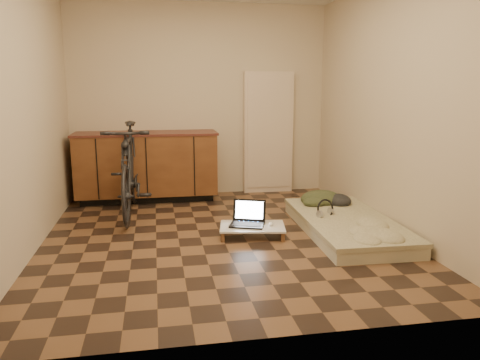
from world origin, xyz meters
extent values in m
cube|color=brown|center=(0.00, 0.00, 0.00)|extent=(3.50, 4.00, 0.00)
cube|color=beige|center=(0.00, 2.00, 1.30)|extent=(3.50, 0.00, 2.60)
cube|color=beige|center=(0.00, -2.00, 1.30)|extent=(3.50, 0.00, 2.60)
cube|color=beige|center=(-1.75, 0.00, 1.30)|extent=(0.00, 4.00, 2.60)
cube|color=beige|center=(1.75, 0.00, 1.30)|extent=(0.00, 4.00, 2.60)
cube|color=black|center=(-0.75, 1.74, 0.05)|extent=(1.70, 0.48, 0.10)
cube|color=#552D18|center=(-0.75, 1.70, 0.49)|extent=(1.80, 0.60, 0.78)
cube|color=#52251E|center=(-0.75, 1.70, 0.90)|extent=(1.84, 0.62, 0.03)
cube|color=beige|center=(0.95, 1.94, 0.85)|extent=(0.70, 0.10, 1.70)
imported|color=black|center=(-0.94, 1.00, 0.60)|extent=(0.60, 1.87, 1.20)
cube|color=beige|center=(1.30, -0.10, 0.06)|extent=(0.92, 1.83, 0.11)
cube|color=beige|center=(1.30, -0.10, 0.14)|extent=(0.94, 1.85, 0.04)
cube|color=brown|center=(-0.01, -0.17, 0.04)|extent=(0.04, 0.04, 0.09)
cube|color=brown|center=(0.05, 0.18, 0.04)|extent=(0.04, 0.04, 0.09)
cube|color=brown|center=(0.57, -0.28, 0.04)|extent=(0.04, 0.04, 0.09)
cube|color=brown|center=(0.63, 0.08, 0.04)|extent=(0.04, 0.04, 0.09)
cube|color=silver|center=(0.31, -0.05, 0.10)|extent=(0.71, 0.53, 0.02)
cube|color=black|center=(0.26, -0.04, 0.12)|extent=(0.40, 0.34, 0.02)
cube|color=black|center=(0.31, 0.10, 0.23)|extent=(0.34, 0.18, 0.22)
cube|color=white|center=(0.31, 0.10, 0.23)|extent=(0.29, 0.14, 0.18)
ellipsoid|color=white|center=(0.50, -0.07, 0.12)|extent=(0.08, 0.10, 0.03)
camera|label=1|loc=(-0.63, -4.51, 1.49)|focal=35.00mm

